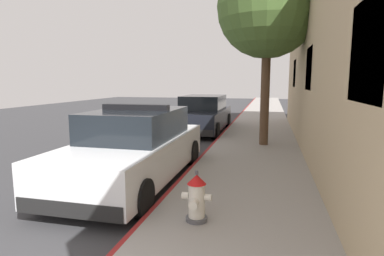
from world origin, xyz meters
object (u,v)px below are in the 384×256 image
(police_cruiser, at_px, (135,148))
(fire_hydrant, at_px, (197,198))
(street_tree, at_px, (268,7))
(parked_car_silver_ahead, at_px, (203,114))

(police_cruiser, xyz_separation_m, fire_hydrant, (1.82, -1.98, -0.25))
(street_tree, bearing_deg, parked_car_silver_ahead, 130.48)
(parked_car_silver_ahead, distance_m, street_tree, 5.49)
(street_tree, bearing_deg, police_cruiser, -122.67)
(fire_hydrant, distance_m, street_tree, 7.30)
(police_cruiser, xyz_separation_m, street_tree, (2.65, 4.13, 3.66))
(parked_car_silver_ahead, xyz_separation_m, fire_hydrant, (1.82, -9.21, -0.25))
(police_cruiser, distance_m, street_tree, 6.12)
(fire_hydrant, bearing_deg, police_cruiser, 132.59)
(police_cruiser, bearing_deg, parked_car_silver_ahead, 90.03)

